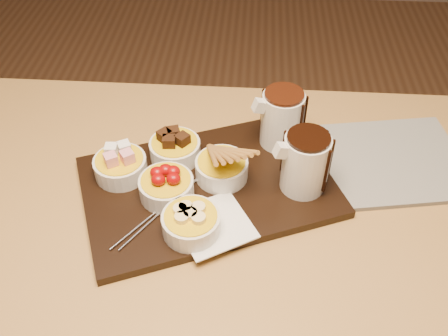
# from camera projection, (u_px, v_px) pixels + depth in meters

# --- Properties ---
(dining_table) EXTENTS (1.20, 0.80, 0.75)m
(dining_table) POSITION_uv_depth(u_px,v_px,m) (211.00, 246.00, 0.98)
(dining_table) COLOR #A77C3E
(dining_table) RESTS_ON ground
(serving_board) EXTENTS (0.54, 0.45, 0.02)m
(serving_board) POSITION_uv_depth(u_px,v_px,m) (208.00, 187.00, 0.95)
(serving_board) COLOR black
(serving_board) RESTS_ON dining_table
(napkin) EXTENTS (0.16, 0.16, 0.00)m
(napkin) POSITION_uv_depth(u_px,v_px,m) (214.00, 224.00, 0.87)
(napkin) COLOR white
(napkin) RESTS_ON serving_board
(bowl_marshmallows) EXTENTS (0.10, 0.10, 0.04)m
(bowl_marshmallows) POSITION_uv_depth(u_px,v_px,m) (121.00, 167.00, 0.94)
(bowl_marshmallows) COLOR silver
(bowl_marshmallows) RESTS_ON serving_board
(bowl_cake) EXTENTS (0.10, 0.10, 0.04)m
(bowl_cake) POSITION_uv_depth(u_px,v_px,m) (175.00, 150.00, 0.98)
(bowl_cake) COLOR silver
(bowl_cake) RESTS_ON serving_board
(bowl_strawberries) EXTENTS (0.10, 0.10, 0.04)m
(bowl_strawberries) POSITION_uv_depth(u_px,v_px,m) (167.00, 188.00, 0.90)
(bowl_strawberries) COLOR silver
(bowl_strawberries) RESTS_ON serving_board
(bowl_biscotti) EXTENTS (0.10, 0.10, 0.04)m
(bowl_biscotti) POSITION_uv_depth(u_px,v_px,m) (222.00, 169.00, 0.94)
(bowl_biscotti) COLOR silver
(bowl_biscotti) RESTS_ON serving_board
(bowl_bananas) EXTENTS (0.10, 0.10, 0.04)m
(bowl_bananas) POSITION_uv_depth(u_px,v_px,m) (191.00, 224.00, 0.84)
(bowl_bananas) COLOR silver
(bowl_bananas) RESTS_ON serving_board
(pitcher_dark_chocolate) EXTENTS (0.11, 0.11, 0.11)m
(pitcher_dark_chocolate) POSITION_uv_depth(u_px,v_px,m) (305.00, 163.00, 0.90)
(pitcher_dark_chocolate) COLOR silver
(pitcher_dark_chocolate) RESTS_ON serving_board
(pitcher_milk_chocolate) EXTENTS (0.11, 0.11, 0.11)m
(pitcher_milk_chocolate) POSITION_uv_depth(u_px,v_px,m) (282.00, 119.00, 0.99)
(pitcher_milk_chocolate) COLOR silver
(pitcher_milk_chocolate) RESTS_ON serving_board
(fondue_skewers) EXTENTS (0.23, 0.18, 0.01)m
(fondue_skewers) POSITION_uv_depth(u_px,v_px,m) (165.00, 204.00, 0.90)
(fondue_skewers) COLOR silver
(fondue_skewers) RESTS_ON serving_board
(newspaper) EXTENTS (0.34, 0.29, 0.01)m
(newspaper) POSITION_uv_depth(u_px,v_px,m) (387.00, 161.00, 1.00)
(newspaper) COLOR beige
(newspaper) RESTS_ON dining_table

